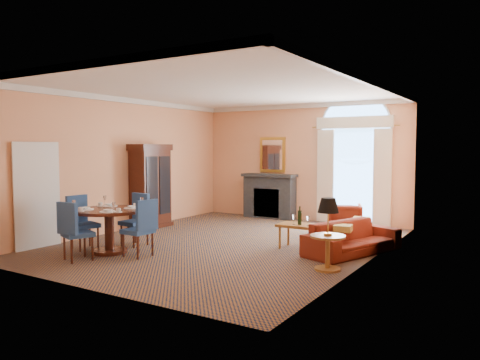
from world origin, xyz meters
The scene contains 12 objects.
ground centered at (0.00, 0.00, 0.00)m, with size 7.50×7.50×0.00m, color #142240.
room_envelope centered at (-0.03, 0.67, 2.51)m, with size 6.04×7.52×3.45m.
armoire centered at (-2.72, 0.61, 1.01)m, with size 0.60×1.06×2.09m.
dining_table centered at (-1.41, -1.95, 0.62)m, with size 1.33×1.33×1.04m.
dining_chair_north centered at (-1.49, -1.12, 0.60)m, with size 0.51×0.52×1.06m.
dining_chair_south centered at (-1.43, -2.77, 0.60)m, with size 0.60×0.60×1.06m.
dining_chair_east centered at (-0.64, -1.88, 0.60)m, with size 0.52×0.50×1.06m.
dining_chair_west centered at (-2.18, -1.98, 0.60)m, with size 0.58×0.58×1.06m.
sofa centered at (2.55, 0.44, 0.30)m, with size 2.06×0.80×0.60m, color maroon.
armchair centered at (1.72, 2.38, 0.35)m, with size 0.75×0.77×0.70m, color maroon.
coffee_table centered at (1.60, 0.27, 0.46)m, with size 0.98×0.55×0.86m.
side_table centered at (2.60, -0.97, 0.74)m, with size 0.58×0.58×1.17m.
Camera 1 is at (5.35, -8.14, 2.01)m, focal length 35.00 mm.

